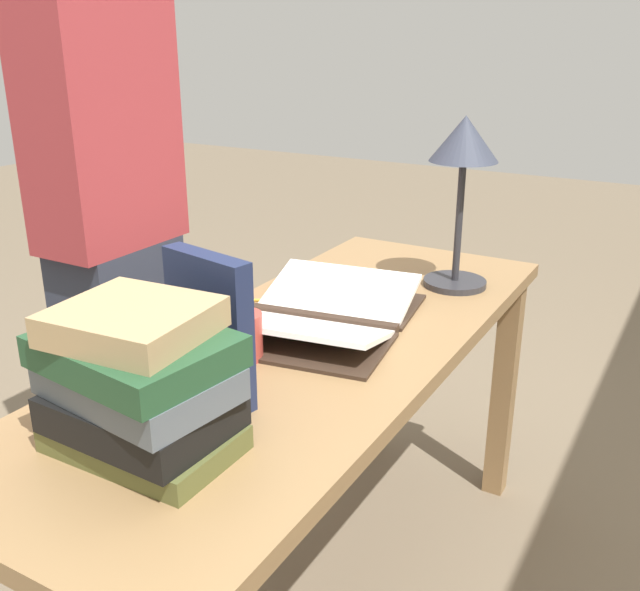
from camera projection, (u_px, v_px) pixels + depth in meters
name	position (u px, v px, depth m)	size (l,w,h in m)	color
reading_desk	(311.00, 385.00, 1.54)	(1.54, 0.58, 0.73)	#937047
open_book	(322.00, 314.00, 1.58)	(0.53, 0.43, 0.07)	#38281E
book_stack_tall	(139.00, 382.00, 1.07)	(0.24, 0.30, 0.24)	brown
book_standing_upright	(210.00, 328.00, 1.22)	(0.07, 0.19, 0.27)	#1E284C
reading_lamp	(463.00, 159.00, 1.71)	(0.17, 0.17, 0.43)	#2D2D33
coffee_mug	(242.00, 336.00, 1.40)	(0.08, 0.10, 0.10)	#B74238
pencil	(252.00, 300.00, 1.72)	(0.08, 0.15, 0.01)	gold
person_reader	(113.00, 234.00, 1.82)	(0.36, 0.21, 1.73)	#2D3342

